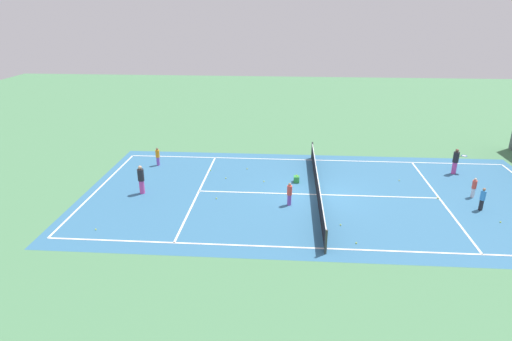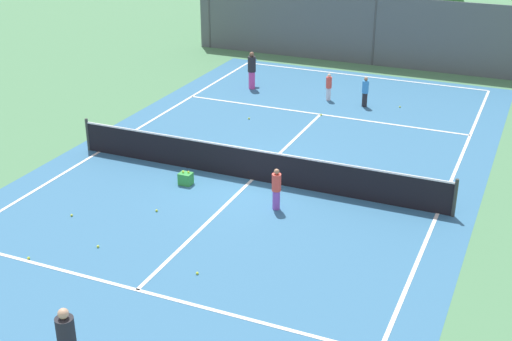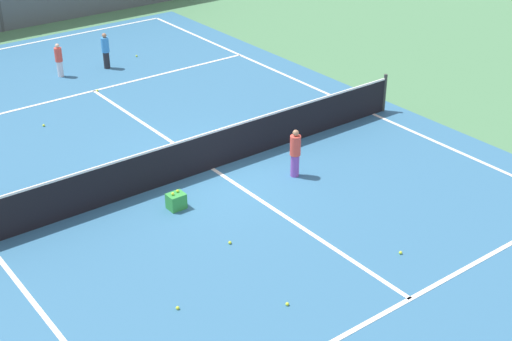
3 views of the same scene
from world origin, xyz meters
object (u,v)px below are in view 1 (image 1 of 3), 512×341
object	(u,v)px
player_2	(158,156)
tennis_ball_6	(226,178)
tennis_ball_1	(500,222)
tennis_ball_3	(247,169)
player_3	(141,179)
player_5	(482,199)
player_0	(456,161)
player_4	(289,194)
tennis_ball_9	(264,181)
tennis_ball_0	(216,198)
tennis_ball_4	(356,243)
tennis_ball_8	(96,229)
tennis_ball_10	(399,180)
tennis_ball_5	(210,170)
tennis_ball_7	(341,225)
ball_crate	(297,179)
tennis_ball_2	(438,198)
player_1	(474,187)

from	to	relation	value
player_2	tennis_ball_6	xyz separation A→B (m)	(1.93, 4.57, -0.56)
tennis_ball_1	tennis_ball_3	size ratio (longest dim) A/B	1.00
player_3	player_5	xyz separation A→B (m)	(0.77, 17.37, -0.21)
player_0	player_2	xyz separation A→B (m)	(-0.13, -18.15, -0.22)
player_4	tennis_ball_9	distance (m)	3.33
tennis_ball_0	tennis_ball_4	bearing A→B (deg)	58.62
player_5	tennis_ball_8	world-z (taller)	player_5
tennis_ball_0	tennis_ball_10	world-z (taller)	same
player_4	tennis_ball_5	size ratio (longest dim) A/B	18.18
tennis_ball_7	tennis_ball_0	bearing A→B (deg)	-111.84
ball_crate	tennis_ball_0	size ratio (longest dim) A/B	6.45
tennis_ball_2	tennis_ball_10	world-z (taller)	same
tennis_ball_4	tennis_ball_9	world-z (taller)	same
player_5	tennis_ball_6	xyz separation A→B (m)	(-3.16, -13.17, -0.57)
player_2	tennis_ball_9	xyz separation A→B (m)	(2.27, 6.82, -0.56)
tennis_ball_4	tennis_ball_8	bearing A→B (deg)	-91.73
player_3	tennis_ball_7	world-z (taller)	player_3
tennis_ball_6	player_1	bearing A→B (deg)	83.05
player_2	player_3	distance (m)	4.35
tennis_ball_3	tennis_ball_8	distance (m)	10.22
player_5	tennis_ball_2	distance (m)	2.15
player_0	tennis_ball_1	xyz separation A→B (m)	(6.29, -0.01, -0.78)
tennis_ball_9	player_2	bearing A→B (deg)	-108.40
player_2	tennis_ball_10	bearing A→B (deg)	83.86
tennis_ball_0	tennis_ball_8	distance (m)	6.17
player_2	tennis_ball_7	distance (m)	12.89
player_4	tennis_ball_5	world-z (taller)	player_4
player_4	tennis_ball_7	size ratio (longest dim) A/B	18.18
ball_crate	tennis_ball_1	distance (m)	10.37
ball_crate	tennis_ball_7	distance (m)	5.45
tennis_ball_1	player_2	bearing A→B (deg)	-109.46
player_2	tennis_ball_5	bearing A→B (deg)	78.09
player_4	tennis_ball_0	size ratio (longest dim) A/B	18.18
tennis_ball_2	tennis_ball_4	distance (m)	6.97
tennis_ball_4	tennis_ball_10	size ratio (longest dim) A/B	1.00
tennis_ball_8	tennis_ball_6	bearing A→B (deg)	142.49
player_2	tennis_ball_7	bearing A→B (deg)	55.78
player_2	tennis_ball_0	bearing A→B (deg)	43.15
player_5	tennis_ball_9	distance (m)	11.30
player_5	tennis_ball_2	bearing A→B (deg)	-125.40
tennis_ball_8	tennis_ball_7	bearing A→B (deg)	96.38
player_1	tennis_ball_10	world-z (taller)	player_1
tennis_ball_0	tennis_ball_2	bearing A→B (deg)	94.28
player_0	player_4	xyz separation A→B (m)	(5.07, -9.88, -0.19)
player_4	tennis_ball_0	xyz separation A→B (m)	(-0.44, -3.81, -0.58)
player_2	tennis_ball_8	world-z (taller)	player_2
player_1	player_3	world-z (taller)	player_3
player_5	tennis_ball_5	distance (m)	14.96
player_4	tennis_ball_6	xyz separation A→B (m)	(-3.27, -3.70, -0.58)
tennis_ball_0	tennis_ball_5	xyz separation A→B (m)	(-4.04, -1.02, 0.00)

